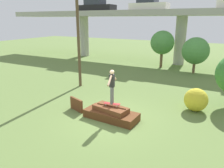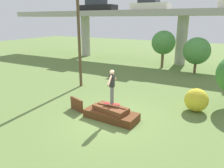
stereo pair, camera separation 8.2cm
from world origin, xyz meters
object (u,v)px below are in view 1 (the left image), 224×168
(skateboard, at_px, (112,104))
(bush_yellow_flowering, at_px, (196,100))
(car_on_overpass_right, at_px, (149,4))
(utility_pole, at_px, (78,25))
(car_on_overpass_far_right, at_px, (96,6))
(tree_behind_right, at_px, (162,43))
(tree_behind_left, at_px, (196,51))
(skater, at_px, (112,84))

(skateboard, xyz_separation_m, bush_yellow_flowering, (3.42, 2.91, -0.16))
(car_on_overpass_right, xyz_separation_m, utility_pole, (-1.16, -10.77, -1.85))
(car_on_overpass_far_right, bearing_deg, skateboard, -55.76)
(skateboard, relative_size, tree_behind_right, 0.23)
(car_on_overpass_right, distance_m, utility_pole, 10.99)
(skateboard, height_order, tree_behind_right, tree_behind_right)
(tree_behind_left, bearing_deg, skater, -99.82)
(skateboard, distance_m, car_on_overpass_right, 15.79)
(skater, relative_size, car_on_overpass_right, 0.42)
(skateboard, relative_size, utility_pole, 0.10)
(bush_yellow_flowering, bearing_deg, tree_behind_right, 115.40)
(skater, distance_m, utility_pole, 6.39)
(utility_pole, xyz_separation_m, tree_behind_right, (3.34, 9.00, -1.82))
(car_on_overpass_right, distance_m, bush_yellow_flowering, 14.50)
(car_on_overpass_far_right, height_order, tree_behind_left, car_on_overpass_far_right)
(car_on_overpass_right, height_order, tree_behind_left, car_on_overpass_right)
(car_on_overpass_right, height_order, utility_pole, utility_pole)
(skater, bearing_deg, car_on_overpass_right, 103.26)
(tree_behind_left, relative_size, tree_behind_right, 0.88)
(bush_yellow_flowering, bearing_deg, skater, -139.61)
(skateboard, relative_size, car_on_overpass_right, 0.21)
(skateboard, height_order, skater, skater)
(utility_pole, relative_size, tree_behind_right, 2.30)
(utility_pole, bearing_deg, bush_yellow_flowering, -5.59)
(skater, distance_m, bush_yellow_flowering, 4.62)
(skater, relative_size, utility_pole, 0.20)
(car_on_overpass_far_right, relative_size, tree_behind_right, 1.24)
(skateboard, bearing_deg, car_on_overpass_right, 103.26)
(bush_yellow_flowering, bearing_deg, car_on_overpass_right, 120.58)
(tree_behind_left, relative_size, bush_yellow_flowering, 2.60)
(car_on_overpass_right, xyz_separation_m, tree_behind_right, (2.18, -1.76, -3.67))
(skateboard, distance_m, utility_pole, 6.83)
(skater, relative_size, tree_behind_right, 0.46)
(utility_pole, height_order, tree_behind_right, utility_pole)
(bush_yellow_flowering, bearing_deg, skateboard, -139.61)
(skateboard, relative_size, tree_behind_left, 0.26)
(utility_pole, distance_m, tree_behind_right, 9.77)
(car_on_overpass_right, bearing_deg, bush_yellow_flowering, -59.42)
(skateboard, distance_m, tree_behind_right, 12.86)
(skateboard, height_order, bush_yellow_flowering, bush_yellow_flowering)
(utility_pole, relative_size, bush_yellow_flowering, 6.81)
(skateboard, height_order, car_on_overpass_right, car_on_overpass_right)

